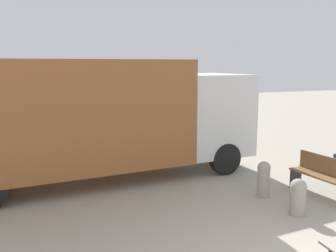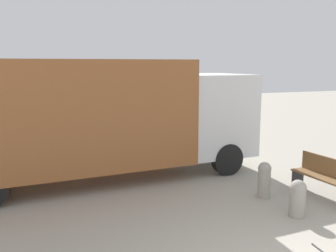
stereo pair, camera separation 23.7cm
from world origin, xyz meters
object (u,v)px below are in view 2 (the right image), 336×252
(bollard_far_bench, at_px, (264,178))
(delivery_truck, at_px, (96,115))
(bollard_near_bench, at_px, (298,197))
(park_bench, at_px, (327,177))

(bollard_far_bench, bearing_deg, delivery_truck, 141.22)
(delivery_truck, relative_size, bollard_near_bench, 11.44)
(park_bench, height_order, bollard_near_bench, park_bench)
(park_bench, distance_m, bollard_near_bench, 1.43)
(bollard_far_bench, bearing_deg, bollard_near_bench, -89.96)
(park_bench, bearing_deg, bollard_far_bench, 61.90)
(delivery_truck, height_order, park_bench, delivery_truck)
(bollard_near_bench, height_order, bollard_far_bench, bollard_far_bench)
(delivery_truck, relative_size, park_bench, 4.96)
(bollard_near_bench, bearing_deg, bollard_far_bench, 90.04)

